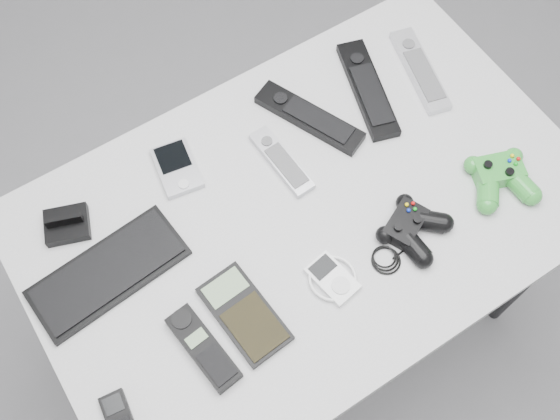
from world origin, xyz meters
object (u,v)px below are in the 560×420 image
pda_keyboard (108,272)px  remote_black_a (309,117)px  controller_green (501,176)px  pda (177,168)px  controller_black (411,227)px  remote_silver_b (420,70)px  remote_silver_a (282,161)px  calculator (244,314)px  mp3_player (332,278)px  desk (306,223)px  mobile_phone (119,420)px  cordless_handset (203,348)px  remote_black_b (368,89)px

pda_keyboard → remote_black_a: (0.50, 0.08, 0.00)m
controller_green → pda: bearing=165.0°
controller_black → controller_green: controller_green is taller
remote_silver_b → controller_green: controller_green is taller
remote_silver_b → controller_green: size_ratio=1.58×
remote_silver_a → controller_black: (0.13, -0.26, 0.01)m
calculator → mp3_player: bearing=-14.6°
pda → desk: bearing=-41.9°
remote_black_a → mobile_phone: size_ratio=2.54×
mobile_phone → remote_silver_a: bearing=35.8°
desk → mp3_player: mp3_player is taller
pda_keyboard → pda: pda is taller
mobile_phone → controller_green: bearing=7.5°
cordless_handset → calculator: bearing=3.0°
mp3_player → pda_keyboard: bearing=136.3°
calculator → mobile_phone: bearing=-175.4°
remote_black_a → calculator: size_ratio=1.34×
remote_black_a → calculator: (-0.33, -0.29, -0.00)m
pda → remote_silver_a: bearing=-18.7°
calculator → controller_green: size_ratio=1.29×
pda_keyboard → controller_black: 0.57m
desk → remote_black_a: 0.22m
pda_keyboard → remote_black_b: 0.65m
pda_keyboard → controller_green: (0.74, -0.24, 0.01)m
controller_black → mobile_phone: bearing=156.6°
desk → calculator: (-0.21, -0.11, 0.07)m
remote_silver_a → mp3_player: (-0.06, -0.26, -0.00)m
remote_black_a → controller_black: 0.32m
calculator → mp3_player: (0.17, -0.03, -0.00)m
pda → calculator: bearing=-87.8°
remote_black_b → controller_green: bearing=-56.9°
desk → pda_keyboard: (-0.39, 0.09, 0.07)m
remote_black_a → remote_black_b: size_ratio=0.97×
cordless_handset → mp3_player: 0.27m
remote_silver_a → cordless_handset: (-0.32, -0.25, 0.00)m
remote_black_a → controller_black: bearing=-109.7°
calculator → controller_black: size_ratio=0.86×
pda → controller_black: bearing=-39.6°
remote_silver_a → remote_black_a: size_ratio=0.71×
desk → mobile_phone: 0.52m
pda_keyboard → remote_silver_b: bearing=-1.0°
mp3_player → controller_green: bearing=-10.4°
cordless_handset → remote_black_a: bearing=28.9°
cordless_handset → controller_green: 0.66m
controller_black → pda: bearing=106.1°
desk → remote_silver_b: size_ratio=4.92×
cordless_handset → mp3_player: cordless_handset is taller
desk → remote_black_b: remote_black_b is taller
calculator → controller_green: bearing=-8.3°
remote_black_a → cordless_handset: 0.52m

